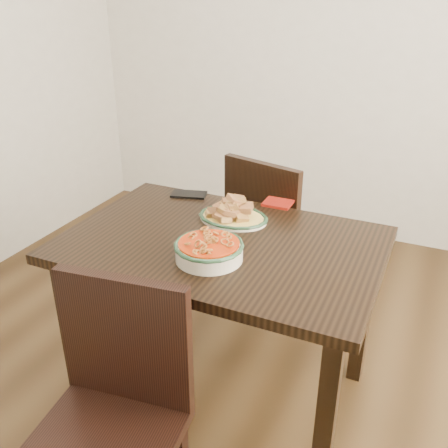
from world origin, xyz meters
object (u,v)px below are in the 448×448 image
at_px(chair_far, 272,230).
at_px(fish_plate, 233,210).
at_px(dining_table, 222,262).
at_px(noodle_bowl, 209,248).
at_px(smartphone, 189,194).
at_px(chair_near, 114,407).

relative_size(chair_far, fish_plate, 3.10).
height_order(dining_table, fish_plate, fish_plate).
bearing_deg(chair_far, noodle_bowl, 106.83).
distance_m(fish_plate, smartphone, 0.34).
relative_size(chair_near, noodle_bowl, 3.53).
height_order(dining_table, noodle_bowl, noodle_bowl).
height_order(chair_near, smartphone, chair_near).
bearing_deg(dining_table, chair_near, -93.67).
height_order(chair_near, fish_plate, chair_near).
bearing_deg(noodle_bowl, chair_near, -96.84).
xyz_separation_m(chair_near, fish_plate, (0.01, 0.86, 0.30)).
height_order(chair_far, noodle_bowl, chair_far).
xyz_separation_m(dining_table, fish_plate, (-0.03, 0.18, 0.14)).
height_order(dining_table, chair_near, chair_near).
relative_size(chair_far, smartphone, 5.53).
distance_m(dining_table, smartphone, 0.49).
height_order(chair_far, smartphone, chair_far).
distance_m(chair_near, fish_plate, 0.91).
height_order(dining_table, smartphone, smartphone).
bearing_deg(dining_table, smartphone, 133.56).
xyz_separation_m(chair_far, noodle_bowl, (0.04, -0.80, 0.29)).
bearing_deg(smartphone, fish_plate, -44.16).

